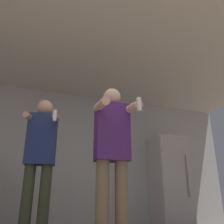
{
  "coord_description": "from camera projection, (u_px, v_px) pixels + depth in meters",
  "views": [
    {
      "loc": [
        -0.66,
        -1.65,
        0.4
      ],
      "look_at": [
        0.17,
        0.78,
        1.37
      ],
      "focal_mm": 40.0,
      "sensor_mm": 36.0,
      "label": 1
    }
  ],
  "objects": [
    {
      "name": "wall_back",
      "position": [
        64.0,
        156.0,
        4.7
      ],
      "size": [
        7.0,
        0.06,
        2.55
      ],
      "color": "#B2B7BC",
      "rests_on": "ground_plane"
    },
    {
      "name": "person_woman_foreground",
      "position": [
        112.0,
        150.0,
        2.59
      ],
      "size": [
        0.44,
        0.51,
        1.65
      ],
      "color": "#75664C",
      "rests_on": "ground_plane"
    },
    {
      "name": "person_man_side",
      "position": [
        40.0,
        155.0,
        3.1
      ],
      "size": [
        0.47,
        0.49,
        1.73
      ],
      "color": "#38422D",
      "rests_on": "ground_plane"
    },
    {
      "name": "ceiling_slab",
      "position": [
        85.0,
        53.0,
        3.78
      ],
      "size": [
        7.0,
        3.57,
        0.05
      ],
      "color": "silver",
      "rests_on": "wall_back"
    },
    {
      "name": "refrigerator",
      "position": [
        169.0,
        181.0,
        4.86
      ],
      "size": [
        0.64,
        0.65,
        1.7
      ],
      "color": "silver",
      "rests_on": "ground_plane"
    }
  ]
}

